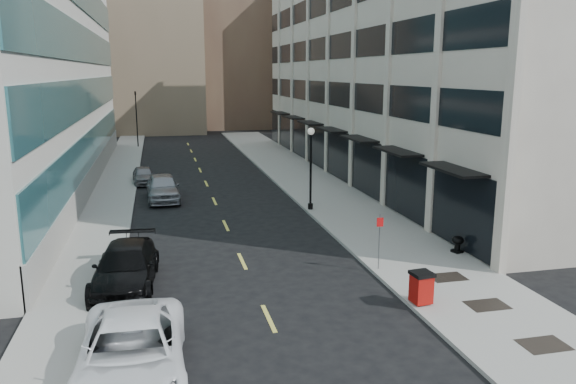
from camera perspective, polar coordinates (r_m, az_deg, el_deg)
name	(u,v)px	position (r m, az deg, el deg)	size (l,w,h in m)	color
ground	(281,346)	(17.65, -0.67, -15.37)	(160.00, 160.00, 0.00)	black
sidewalk_right	(326,194)	(37.80, 3.90, -0.25)	(5.00, 80.00, 0.15)	#9C9A8E
sidewalk_left	(109,205)	(36.34, -17.73, -1.31)	(3.00, 80.00, 0.15)	#9C9A8E
building_right	(416,61)	(46.91, 12.85, 12.85)	(15.30, 46.50, 18.25)	beige
skyline_tan_near	(148,29)	(83.50, -14.06, 15.78)	(14.00, 18.00, 28.00)	#7B6751
skyline_brown	(230,11)	(88.48, -5.96, 17.78)	(12.00, 16.00, 34.00)	brown
skyline_tan_far	(82,53)	(93.94, -20.16, 13.13)	(12.00, 14.00, 22.00)	#7B6751
skyline_stone	(304,59)	(84.07, 1.65, 13.36)	(10.00, 14.00, 20.00)	beige
grate_near	(544,345)	(18.99, 24.55, -13.93)	(1.40, 1.00, 0.01)	black
grate_mid	(487,305)	(21.20, 19.57, -10.76)	(1.40, 1.00, 0.01)	black
grate_far	(447,277)	(23.42, 15.88, -8.32)	(1.40, 1.00, 0.01)	black
road_centerline	(220,212)	(33.47, -6.96, -2.06)	(0.15, 68.20, 0.01)	#D8CC4C
traffic_signal	(135,95)	(63.38, -15.25, 9.49)	(0.66, 0.66, 6.98)	black
car_white_van	(131,353)	(15.98, -15.62, -15.52)	(2.83, 6.13, 1.70)	white
car_black_pickup	(126,267)	(22.57, -16.17, -7.36)	(2.27, 5.57, 1.62)	black
car_silver_sedan	(163,187)	(37.02, -12.61, 0.46)	(2.03, 5.06, 1.72)	gray
car_grey_sedan	(143,175)	(42.97, -14.48, 1.66)	(1.51, 3.76, 1.28)	gray
trash_bin	(421,287)	(20.47, 13.39, -9.33)	(0.78, 0.84, 1.16)	#A20F0A
lamppost	(311,161)	(32.87, 2.33, 3.19)	(0.41, 0.41, 4.95)	black
sign_post	(380,234)	(23.30, 9.29, -4.19)	(0.28, 0.06, 2.35)	slate
urn_planter	(458,242)	(26.52, 16.85, -4.93)	(0.55, 0.55, 0.76)	black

